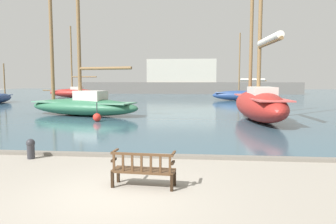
% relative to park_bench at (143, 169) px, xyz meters
% --- Properties ---
extents(ground_plane, '(160.00, 160.00, 0.00)m').
position_rel_park_bench_xyz_m(ground_plane, '(-0.62, -0.69, -0.47)').
color(ground_plane, gray).
extents(harbor_water, '(100.00, 80.00, 0.08)m').
position_rel_park_bench_xyz_m(harbor_water, '(-0.62, 43.31, -0.43)').
color(harbor_water, '#385666').
rests_on(harbor_water, ground).
extents(quay_edge_kerb, '(40.00, 0.30, 0.12)m').
position_rel_park_bench_xyz_m(quay_edge_kerb, '(-0.62, 3.16, -0.41)').
color(quay_edge_kerb, slate).
rests_on(quay_edge_kerb, ground).
extents(park_bench, '(1.64, 0.64, 0.92)m').
position_rel_park_bench_xyz_m(park_bench, '(0.00, 0.00, 0.00)').
color(park_bench, black).
rests_on(park_bench, ground).
extents(sailboat_centre_channel, '(9.38, 4.97, 12.87)m').
position_rel_park_bench_xyz_m(sailboat_centre_channel, '(-7.23, 15.29, 0.57)').
color(sailboat_centre_channel, '#2D6647').
rests_on(sailboat_centre_channel, harbor_water).
extents(sailboat_far_starboard, '(7.17, 2.74, 8.41)m').
position_rel_park_bench_xyz_m(sailboat_far_starboard, '(6.39, 33.96, 0.34)').
color(sailboat_far_starboard, navy).
rests_on(sailboat_far_starboard, harbor_water).
extents(sailboat_outer_starboard, '(3.04, 9.91, 13.14)m').
position_rel_park_bench_xyz_m(sailboat_outer_starboard, '(5.20, 13.67, 0.83)').
color(sailboat_outer_starboard, maroon).
rests_on(sailboat_outer_starboard, harbor_water).
extents(sailboat_distant_harbor, '(9.12, 3.27, 10.43)m').
position_rel_park_bench_xyz_m(sailboat_distant_harbor, '(-17.48, 39.08, 0.39)').
color(sailboat_distant_harbor, maroon).
rests_on(sailboat_distant_harbor, harbor_water).
extents(mooring_bollard, '(0.30, 0.30, 0.70)m').
position_rel_park_bench_xyz_m(mooring_bollard, '(-4.42, 2.57, -0.08)').
color(mooring_bollard, '#2D2D33').
rests_on(mooring_bollard, ground).
extents(channel_buoy, '(0.52, 0.52, 1.22)m').
position_rel_park_bench_xyz_m(channel_buoy, '(-5.11, 12.00, -0.12)').
color(channel_buoy, red).
rests_on(channel_buoy, harbor_water).
extents(far_breakwater, '(40.17, 2.40, 6.43)m').
position_rel_park_bench_xyz_m(far_breakwater, '(-1.15, 52.55, 1.71)').
color(far_breakwater, '#66605B').
rests_on(far_breakwater, ground).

